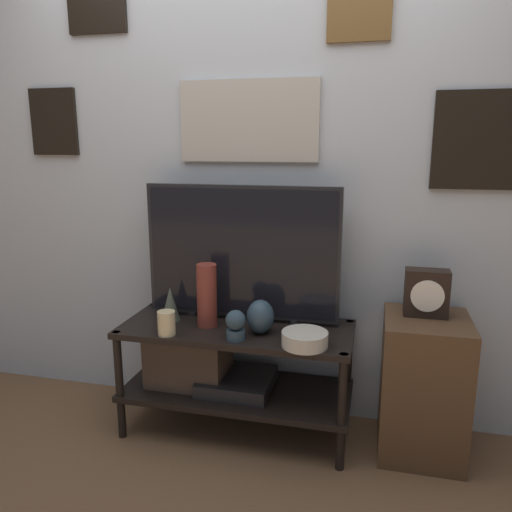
# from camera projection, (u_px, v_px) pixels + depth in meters

# --- Properties ---
(ground_plane) EXTENTS (12.00, 12.00, 0.00)m
(ground_plane) POSITION_uv_depth(u_px,v_px,m) (221.00, 460.00, 2.35)
(ground_plane) COLOR brown
(wall_back) EXTENTS (6.40, 0.08, 2.70)m
(wall_back) POSITION_uv_depth(u_px,v_px,m) (251.00, 163.00, 2.59)
(wall_back) COLOR #B2BCC6
(wall_back) RESTS_ON ground_plane
(media_console) EXTENTS (1.15, 0.48, 0.56)m
(media_console) POSITION_uv_depth(u_px,v_px,m) (219.00, 363.00, 2.56)
(media_console) COLOR black
(media_console) RESTS_ON ground_plane
(television) EXTENTS (0.99, 0.05, 0.69)m
(television) POSITION_uv_depth(u_px,v_px,m) (242.00, 252.00, 2.51)
(television) COLOR black
(television) RESTS_ON media_console
(vase_wide_bowl) EXTENTS (0.21, 0.21, 0.07)m
(vase_wide_bowl) POSITION_uv_depth(u_px,v_px,m) (305.00, 339.00, 2.24)
(vase_wide_bowl) COLOR beige
(vase_wide_bowl) RESTS_ON media_console
(vase_slim_bronze) EXTENTS (0.10, 0.10, 0.18)m
(vase_slim_bronze) POSITION_uv_depth(u_px,v_px,m) (170.00, 304.00, 2.56)
(vase_slim_bronze) COLOR #4C5647
(vase_slim_bronze) RESTS_ON media_console
(vase_urn_stoneware) EXTENTS (0.13, 0.14, 0.17)m
(vase_urn_stoneware) POSITION_uv_depth(u_px,v_px,m) (260.00, 317.00, 2.38)
(vase_urn_stoneware) COLOR #2D4251
(vase_urn_stoneware) RESTS_ON media_console
(vase_tall_ceramic) EXTENTS (0.10, 0.10, 0.32)m
(vase_tall_ceramic) POSITION_uv_depth(u_px,v_px,m) (207.00, 295.00, 2.47)
(vase_tall_ceramic) COLOR brown
(vase_tall_ceramic) RESTS_ON media_console
(candle_jar) EXTENTS (0.08, 0.08, 0.12)m
(candle_jar) POSITION_uv_depth(u_px,v_px,m) (166.00, 323.00, 2.37)
(candle_jar) COLOR beige
(candle_jar) RESTS_ON media_console
(decorative_bust) EXTENTS (0.09, 0.09, 0.14)m
(decorative_bust) POSITION_uv_depth(u_px,v_px,m) (236.00, 325.00, 2.31)
(decorative_bust) COLOR #2D4251
(decorative_bust) RESTS_ON media_console
(side_table) EXTENTS (0.39, 0.41, 0.67)m
(side_table) POSITION_uv_depth(u_px,v_px,m) (423.00, 386.00, 2.36)
(side_table) COLOR #513823
(side_table) RESTS_ON ground_plane
(mantel_clock) EXTENTS (0.20, 0.11, 0.22)m
(mantel_clock) POSITION_uv_depth(u_px,v_px,m) (426.00, 293.00, 2.31)
(mantel_clock) COLOR black
(mantel_clock) RESTS_ON side_table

